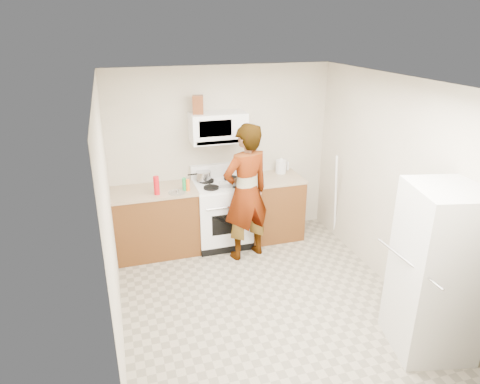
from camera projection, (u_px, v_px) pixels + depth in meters
name	position (u px, v px, depth m)	size (l,w,h in m)	color
floor	(263.00, 299.00, 5.03)	(3.60, 3.60, 0.00)	gray
back_wall	(222.00, 155.00, 6.16)	(3.20, 0.02, 2.50)	beige
right_wall	(393.00, 186.00, 5.00)	(0.02, 3.60, 2.50)	beige
cabinet_left	(156.00, 223.00, 5.91)	(1.12, 0.62, 0.90)	brown
counter_left	(153.00, 191.00, 5.73)	(1.14, 0.64, 0.04)	tan
cabinet_right	(272.00, 208.00, 6.37)	(0.80, 0.62, 0.90)	brown
counter_right	(273.00, 179.00, 6.20)	(0.82, 0.64, 0.04)	tan
gas_range	(222.00, 212.00, 6.14)	(0.76, 0.65, 1.13)	white
microwave	(218.00, 127.00, 5.80)	(0.76, 0.38, 0.40)	white
person	(246.00, 193.00, 5.63)	(0.68, 0.45, 1.87)	tan
fridge	(439.00, 272.00, 4.01)	(0.70, 0.70, 1.70)	silver
kettle	(281.00, 167.00, 6.35)	(0.16, 0.16, 0.19)	silver
jug	(198.00, 105.00, 5.61)	(0.14, 0.14, 0.24)	brown
saucepan	(204.00, 176.00, 6.03)	(0.21, 0.21, 0.11)	#AAA9AD
tray	(228.00, 184.00, 5.87)	(0.25, 0.16, 0.05)	white
bottle_spray	(156.00, 185.00, 5.54)	(0.07, 0.07, 0.25)	red
bottle_hot_sauce	(188.00, 185.00, 5.68)	(0.05, 0.05, 0.16)	orange
bottle_green_cap	(184.00, 184.00, 5.69)	(0.05, 0.05, 0.17)	green
pot_lid	(177.00, 193.00, 5.63)	(0.23, 0.23, 0.01)	silver
broom	(336.00, 197.00, 6.23)	(0.03, 0.03, 1.33)	white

